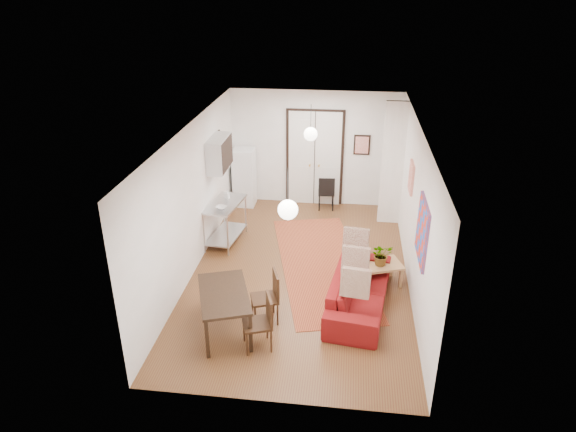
# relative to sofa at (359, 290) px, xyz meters

# --- Properties ---
(floor) EXTENTS (7.00, 7.00, 0.00)m
(floor) POSITION_rel_sofa_xyz_m (-1.15, 1.06, -0.34)
(floor) COLOR brown
(floor) RESTS_ON ground
(ceiling) EXTENTS (4.20, 7.00, 0.02)m
(ceiling) POSITION_rel_sofa_xyz_m (-1.15, 1.06, 2.56)
(ceiling) COLOR white
(ceiling) RESTS_ON wall_back
(wall_back) EXTENTS (4.20, 0.02, 2.90)m
(wall_back) POSITION_rel_sofa_xyz_m (-1.15, 4.56, 1.11)
(wall_back) COLOR white
(wall_back) RESTS_ON floor
(wall_front) EXTENTS (4.20, 0.02, 2.90)m
(wall_front) POSITION_rel_sofa_xyz_m (-1.15, -2.44, 1.11)
(wall_front) COLOR white
(wall_front) RESTS_ON floor
(wall_left) EXTENTS (0.02, 7.00, 2.90)m
(wall_left) POSITION_rel_sofa_xyz_m (-3.25, 1.06, 1.11)
(wall_left) COLOR white
(wall_left) RESTS_ON floor
(wall_right) EXTENTS (0.02, 7.00, 2.90)m
(wall_right) POSITION_rel_sofa_xyz_m (0.95, 1.06, 1.11)
(wall_right) COLOR white
(wall_right) RESTS_ON floor
(double_doors) EXTENTS (1.44, 0.06, 2.50)m
(double_doors) POSITION_rel_sofa_xyz_m (-1.15, 4.52, 0.86)
(double_doors) COLOR silver
(double_doors) RESTS_ON wall_back
(stub_partition) EXTENTS (0.50, 0.10, 2.90)m
(stub_partition) POSITION_rel_sofa_xyz_m (0.70, 3.61, 1.11)
(stub_partition) COLOR white
(stub_partition) RESTS_ON floor
(wall_cabinet) EXTENTS (0.35, 1.00, 0.70)m
(wall_cabinet) POSITION_rel_sofa_xyz_m (-3.07, 2.56, 1.56)
(wall_cabinet) COLOR silver
(wall_cabinet) RESTS_ON wall_left
(painting_popart) EXTENTS (0.05, 1.00, 1.00)m
(painting_popart) POSITION_rel_sofa_xyz_m (0.92, -0.19, 1.31)
(painting_popart) COLOR red
(painting_popart) RESTS_ON wall_right
(painting_abstract) EXTENTS (0.05, 0.50, 0.60)m
(painting_abstract) POSITION_rel_sofa_xyz_m (0.92, 1.86, 1.46)
(painting_abstract) COLOR #F2E5CA
(painting_abstract) RESTS_ON wall_right
(poster_back) EXTENTS (0.40, 0.03, 0.50)m
(poster_back) POSITION_rel_sofa_xyz_m (-0.00, 4.53, 1.26)
(poster_back) COLOR red
(poster_back) RESTS_ON wall_back
(print_left) EXTENTS (0.03, 0.44, 0.54)m
(print_left) POSITION_rel_sofa_xyz_m (-3.22, 3.06, 1.61)
(print_left) COLOR brown
(print_left) RESTS_ON wall_left
(pendant_back) EXTENTS (0.30, 0.30, 0.80)m
(pendant_back) POSITION_rel_sofa_xyz_m (-1.15, 3.06, 1.91)
(pendant_back) COLOR white
(pendant_back) RESTS_ON ceiling
(pendant_front) EXTENTS (0.30, 0.30, 0.80)m
(pendant_front) POSITION_rel_sofa_xyz_m (-1.15, -0.94, 1.91)
(pendant_front) COLOR white
(pendant_front) RESTS_ON ceiling
(kilim_rug) EXTENTS (2.55, 4.53, 0.01)m
(kilim_rug) POSITION_rel_sofa_xyz_m (-0.74, 1.38, -0.33)
(kilim_rug) COLOR #A65129
(kilim_rug) RESTS_ON floor
(sofa) EXTENTS (2.42, 1.22, 0.68)m
(sofa) POSITION_rel_sofa_xyz_m (0.00, 0.00, 0.00)
(sofa) COLOR maroon
(sofa) RESTS_ON floor
(coffee_table) EXTENTS (1.12, 0.85, 0.44)m
(coffee_table) POSITION_rel_sofa_xyz_m (0.29, 0.77, 0.04)
(coffee_table) COLOR #A9854F
(coffee_table) RESTS_ON floor
(potted_plant) EXTENTS (0.45, 0.48, 0.43)m
(potted_plant) POSITION_rel_sofa_xyz_m (0.39, 0.77, 0.32)
(potted_plant) COLOR #3B6C30
(potted_plant) RESTS_ON coffee_table
(kitchen_counter) EXTENTS (0.78, 1.30, 0.94)m
(kitchen_counter) POSITION_rel_sofa_xyz_m (-2.90, 2.12, 0.27)
(kitchen_counter) COLOR #B3B6B8
(kitchen_counter) RESTS_ON floor
(bowl) EXTENTS (0.27, 0.27, 0.05)m
(bowl) POSITION_rel_sofa_xyz_m (-2.90, 1.82, 0.63)
(bowl) COLOR beige
(bowl) RESTS_ON kitchen_counter
(soap_bottle) EXTENTS (0.11, 0.11, 0.19)m
(soap_bottle) POSITION_rel_sofa_xyz_m (-2.90, 2.37, 0.70)
(soap_bottle) COLOR teal
(soap_bottle) RESTS_ON kitchen_counter
(fridge) EXTENTS (0.52, 0.52, 1.47)m
(fridge) POSITION_rel_sofa_xyz_m (-2.90, 4.21, 0.40)
(fridge) COLOR white
(fridge) RESTS_ON floor
(dining_table) EXTENTS (1.15, 1.51, 0.74)m
(dining_table) POSITION_rel_sofa_xyz_m (-2.19, -0.96, 0.32)
(dining_table) COLOR black
(dining_table) RESTS_ON floor
(dining_chair_near) EXTENTS (0.55, 0.67, 0.91)m
(dining_chair_near) POSITION_rel_sofa_xyz_m (-1.59, -0.52, 0.19)
(dining_chair_near) COLOR #3A2212
(dining_chair_near) RESTS_ON floor
(dining_chair_far) EXTENTS (0.55, 0.67, 0.91)m
(dining_chair_far) POSITION_rel_sofa_xyz_m (-1.59, -1.22, 0.19)
(dining_chair_far) COLOR #3A2212
(dining_chair_far) RESTS_ON floor
(black_side_chair) EXTENTS (0.43, 0.43, 0.87)m
(black_side_chair) POSITION_rel_sofa_xyz_m (-0.82, 4.29, 0.17)
(black_side_chair) COLOR black
(black_side_chair) RESTS_ON floor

